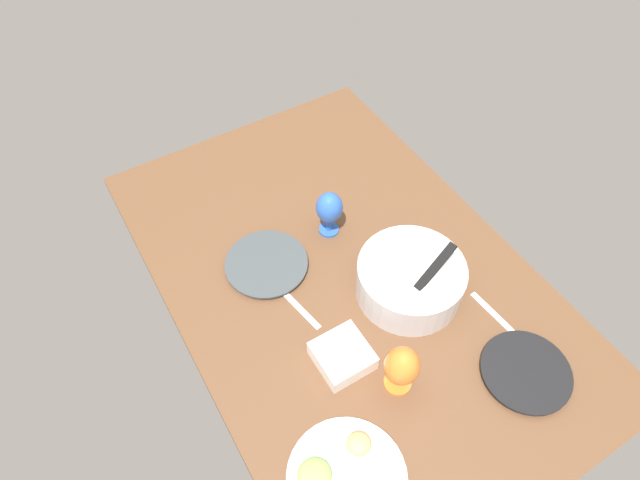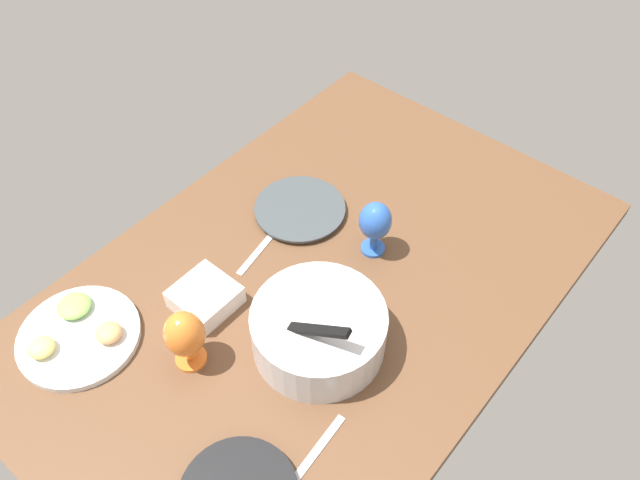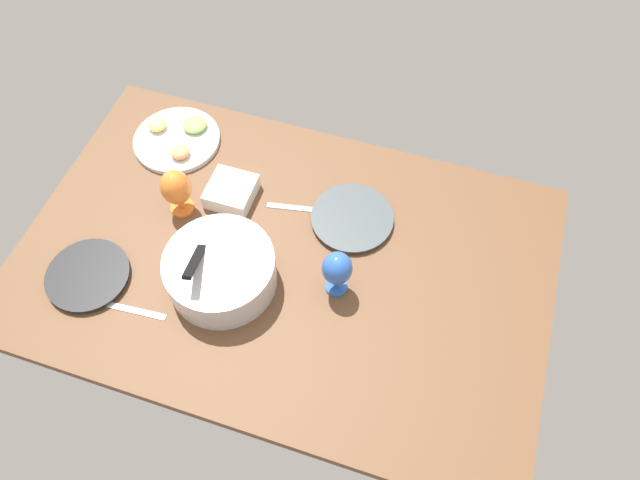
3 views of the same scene
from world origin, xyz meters
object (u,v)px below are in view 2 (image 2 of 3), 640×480
object	(u,v)px
hurricane_glass_orange	(185,335)
hurricane_glass_blue	(375,223)
mixing_bowl	(319,329)
fruit_platter	(78,334)
square_bowl_white	(205,296)
dinner_plate_left	(300,210)

from	to	relation	value
hurricane_glass_orange	hurricane_glass_blue	bearing A→B (deg)	167.56
mixing_bowl	hurricane_glass_orange	distance (cm)	30.74
hurricane_glass_orange	fruit_platter	bearing A→B (deg)	-62.15
mixing_bowl	square_bowl_white	size ratio (longest dim) A/B	2.22
fruit_platter	hurricane_glass_blue	world-z (taller)	hurricane_glass_blue
dinner_plate_left	hurricane_glass_blue	size ratio (longest dim) A/B	1.53
mixing_bowl	fruit_platter	size ratio (longest dim) A/B	1.08
dinner_plate_left	fruit_platter	bearing A→B (deg)	-11.25
hurricane_glass_blue	square_bowl_white	world-z (taller)	hurricane_glass_blue
hurricane_glass_orange	mixing_bowl	bearing A→B (deg)	138.18
dinner_plate_left	mixing_bowl	world-z (taller)	mixing_bowl
mixing_bowl	fruit_platter	xyz separation A→B (cm)	(36.16, -45.77, -5.04)
dinner_plate_left	fruit_platter	distance (cm)	67.67
mixing_bowl	hurricane_glass_orange	world-z (taller)	mixing_bowl
hurricane_glass_blue	hurricane_glass_orange	size ratio (longest dim) A/B	0.99
fruit_platter	hurricane_glass_orange	distance (cm)	30.12
mixing_bowl	fruit_platter	bearing A→B (deg)	-51.69
mixing_bowl	hurricane_glass_blue	xyz separation A→B (cm)	(-32.46, -8.17, 4.28)
dinner_plate_left	mixing_bowl	bearing A→B (deg)	47.16
fruit_platter	mixing_bowl	bearing A→B (deg)	128.31
fruit_platter	hurricane_glass_blue	bearing A→B (deg)	151.28
mixing_bowl	hurricane_glass_orange	size ratio (longest dim) A/B	1.86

